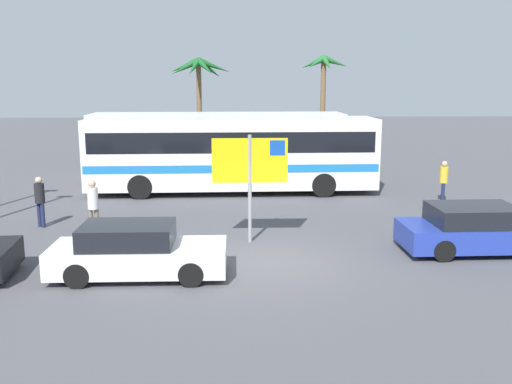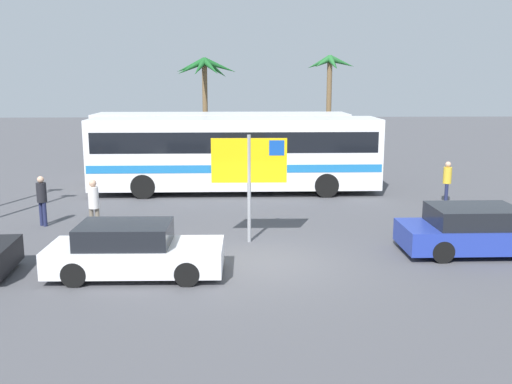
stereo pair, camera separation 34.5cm
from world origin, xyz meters
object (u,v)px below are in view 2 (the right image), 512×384
(bus_front_coach, at_px, (235,151))
(bus_rear_coach, at_px, (222,142))
(ferry_sign, at_px, (251,165))
(pedestrian_near_sign, at_px, (94,202))
(car_blue, at_px, (480,231))
(pedestrian_crossing_lot, at_px, (42,197))
(pedestrian_by_bus, at_px, (447,179))
(car_white, at_px, (133,251))

(bus_front_coach, xyz_separation_m, bus_rear_coach, (-0.63, 3.60, 0.00))
(ferry_sign, relative_size, pedestrian_near_sign, 1.83)
(car_blue, relative_size, pedestrian_crossing_lot, 2.69)
(ferry_sign, height_order, pedestrian_by_bus, ferry_sign)
(car_blue, xyz_separation_m, car_white, (-9.29, -1.57, -0.00))
(bus_front_coach, xyz_separation_m, car_blue, (6.80, -8.97, -1.15))
(bus_front_coach, distance_m, pedestrian_by_bus, 8.66)
(bus_front_coach, relative_size, bus_rear_coach, 1.00)
(bus_front_coach, distance_m, car_white, 10.89)
(pedestrian_crossing_lot, bearing_deg, bus_rear_coach, -176.32)
(bus_rear_coach, relative_size, pedestrian_crossing_lot, 7.24)
(bus_rear_coach, bearing_deg, car_white, -97.47)
(car_blue, distance_m, pedestrian_crossing_lot, 13.59)
(bus_rear_coach, bearing_deg, bus_front_coach, -80.00)
(bus_front_coach, bearing_deg, car_white, -103.28)
(car_white, xyz_separation_m, pedestrian_crossing_lot, (-3.85, 5.03, 0.35))
(car_blue, xyz_separation_m, pedestrian_near_sign, (-11.17, 2.29, 0.40))
(bus_front_coach, relative_size, pedestrian_crossing_lot, 7.24)
(car_blue, relative_size, pedestrian_by_bus, 2.71)
(bus_front_coach, distance_m, ferry_sign, 7.68)
(pedestrian_near_sign, relative_size, pedestrian_crossing_lot, 1.05)
(car_blue, distance_m, pedestrian_by_bus, 6.58)
(car_white, relative_size, pedestrian_near_sign, 2.44)
(ferry_sign, xyz_separation_m, pedestrian_by_bus, (7.76, 5.09, -1.35))
(pedestrian_by_bus, bearing_deg, car_white, 55.59)
(car_blue, relative_size, car_white, 1.05)
(bus_front_coach, height_order, bus_rear_coach, same)
(bus_front_coach, relative_size, car_blue, 2.69)
(car_white, relative_size, pedestrian_by_bus, 2.58)
(ferry_sign, xyz_separation_m, car_white, (-2.96, -2.90, -1.69))
(car_blue, bearing_deg, bus_rear_coach, 120.68)
(bus_rear_coach, xyz_separation_m, ferry_sign, (1.11, -11.24, 0.54))
(bus_rear_coach, xyz_separation_m, car_white, (-1.85, -14.14, -1.15))
(ferry_sign, distance_m, pedestrian_crossing_lot, 7.26)
(bus_rear_coach, bearing_deg, car_blue, -59.39)
(bus_rear_coach, distance_m, car_white, 14.31)
(bus_rear_coach, relative_size, car_blue, 2.69)
(car_white, bearing_deg, pedestrian_by_bus, 37.69)
(pedestrian_near_sign, xyz_separation_m, pedestrian_by_bus, (12.60, 4.13, -0.06))
(pedestrian_by_bus, bearing_deg, pedestrian_crossing_lot, 30.38)
(ferry_sign, bearing_deg, car_blue, -11.01)
(car_blue, height_order, pedestrian_near_sign, pedestrian_near_sign)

